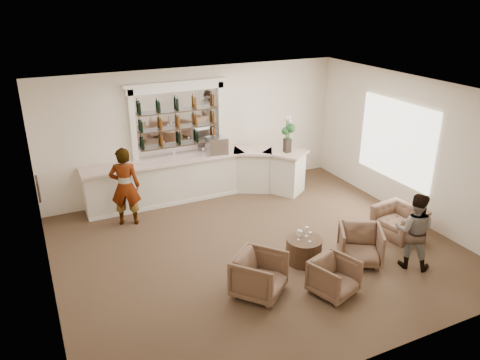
% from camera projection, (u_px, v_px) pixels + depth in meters
% --- Properties ---
extents(ground, '(8.00, 8.00, 0.00)m').
position_uv_depth(ground, '(257.00, 249.00, 9.83)').
color(ground, '#4D3326').
rests_on(ground, ground).
extents(room_shell, '(8.04, 7.02, 3.32)m').
position_uv_depth(room_shell, '(250.00, 132.00, 9.60)').
color(room_shell, beige).
rests_on(room_shell, ground).
extents(bar_counter, '(5.72, 1.80, 1.14)m').
position_uv_depth(bar_counter, '(199.00, 177.00, 12.05)').
color(bar_counter, beige).
rests_on(bar_counter, ground).
extents(back_bar_alcove, '(2.64, 0.25, 3.00)m').
position_uv_depth(back_bar_alcove, '(178.00, 120.00, 11.71)').
color(back_bar_alcove, white).
rests_on(back_bar_alcove, ground).
extents(cocktail_table, '(0.71, 0.71, 0.50)m').
position_uv_depth(cocktail_table, '(304.00, 250.00, 9.30)').
color(cocktail_table, '#4A3520').
rests_on(cocktail_table, ground).
extents(sommelier, '(0.78, 0.64, 1.85)m').
position_uv_depth(sommelier, '(125.00, 187.00, 10.57)').
color(sommelier, gray).
rests_on(sommelier, ground).
extents(guest, '(0.94, 0.95, 1.54)m').
position_uv_depth(guest, '(414.00, 231.00, 8.96)').
color(guest, gray).
rests_on(guest, ground).
extents(armchair_left, '(1.18, 1.19, 0.78)m').
position_uv_depth(armchair_left, '(259.00, 275.00, 8.25)').
color(armchair_left, brown).
rests_on(armchair_left, ground).
extents(armchair_center, '(0.92, 0.94, 0.68)m').
position_uv_depth(armchair_center, '(334.00, 277.00, 8.28)').
color(armchair_center, brown).
rests_on(armchair_center, ground).
extents(armchair_right, '(1.11, 1.12, 0.75)m').
position_uv_depth(armchair_right, '(360.00, 245.00, 9.25)').
color(armchair_right, brown).
rests_on(armchair_right, ground).
extents(armchair_far, '(0.98, 1.09, 0.63)m').
position_uv_depth(armchair_far, '(399.00, 222.00, 10.30)').
color(armchair_far, brown).
rests_on(armchair_far, ground).
extents(espresso_machine, '(0.53, 0.46, 0.44)m').
position_uv_depth(espresso_machine, '(217.00, 146.00, 11.94)').
color(espresso_machine, silver).
rests_on(espresso_machine, bar_counter).
extents(flower_vase, '(0.25, 0.25, 0.96)m').
position_uv_depth(flower_vase, '(288.00, 132.00, 11.95)').
color(flower_vase, black).
rests_on(flower_vase, bar_counter).
extents(wine_glass_bar_left, '(0.07, 0.07, 0.21)m').
position_uv_depth(wine_glass_bar_left, '(174.00, 156.00, 11.56)').
color(wine_glass_bar_left, white).
rests_on(wine_glass_bar_left, bar_counter).
extents(wine_glass_bar_right, '(0.07, 0.07, 0.21)m').
position_uv_depth(wine_glass_bar_right, '(203.00, 152.00, 11.80)').
color(wine_glass_bar_right, white).
rests_on(wine_glass_bar_right, bar_counter).
extents(wine_glass_tbl_a, '(0.07, 0.07, 0.21)m').
position_uv_depth(wine_glass_tbl_a, '(299.00, 235.00, 9.15)').
color(wine_glass_tbl_a, white).
rests_on(wine_glass_tbl_a, cocktail_table).
extents(wine_glass_tbl_b, '(0.07, 0.07, 0.21)m').
position_uv_depth(wine_glass_tbl_b, '(307.00, 232.00, 9.28)').
color(wine_glass_tbl_b, white).
rests_on(wine_glass_tbl_b, cocktail_table).
extents(wine_glass_tbl_c, '(0.07, 0.07, 0.21)m').
position_uv_depth(wine_glass_tbl_c, '(310.00, 237.00, 9.08)').
color(wine_glass_tbl_c, white).
rests_on(wine_glass_tbl_c, cocktail_table).
extents(napkin_holder, '(0.08, 0.08, 0.12)m').
position_uv_depth(napkin_holder, '(300.00, 234.00, 9.30)').
color(napkin_holder, white).
rests_on(napkin_holder, cocktail_table).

